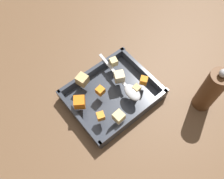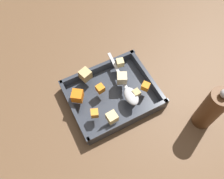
% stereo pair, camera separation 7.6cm
% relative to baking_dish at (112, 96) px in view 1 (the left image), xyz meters
% --- Properties ---
extents(ground_plane, '(4.00, 4.00, 0.00)m').
position_rel_baking_dish_xyz_m(ground_plane, '(0.00, 0.02, -0.01)').
color(ground_plane, brown).
extents(baking_dish, '(0.29, 0.23, 0.05)m').
position_rel_baking_dish_xyz_m(baking_dish, '(0.00, 0.00, 0.00)').
color(baking_dish, '#333842').
rests_on(baking_dish, ground_plane).
extents(carrot_chunk_corner_nw, '(0.05, 0.05, 0.03)m').
position_rel_baking_dish_xyz_m(carrot_chunk_corner_nw, '(-0.11, 0.03, 0.05)').
color(carrot_chunk_corner_nw, orange).
rests_on(carrot_chunk_corner_nw, baking_dish).
extents(carrot_chunk_corner_se, '(0.03, 0.03, 0.02)m').
position_rel_baking_dish_xyz_m(carrot_chunk_corner_se, '(-0.09, -0.05, 0.05)').
color(carrot_chunk_corner_se, orange).
rests_on(carrot_chunk_corner_se, baking_dish).
extents(carrot_chunk_far_right, '(0.03, 0.03, 0.02)m').
position_rel_baking_dish_xyz_m(carrot_chunk_far_right, '(-0.03, 0.02, 0.05)').
color(carrot_chunk_far_right, orange).
rests_on(carrot_chunk_far_right, baking_dish).
extents(carrot_chunk_corner_sw, '(0.03, 0.03, 0.02)m').
position_rel_baking_dish_xyz_m(carrot_chunk_corner_sw, '(0.10, -0.04, 0.05)').
color(carrot_chunk_corner_sw, orange).
rests_on(carrot_chunk_corner_sw, baking_dish).
extents(potato_chunk_front_center, '(0.04, 0.04, 0.03)m').
position_rel_baking_dish_xyz_m(potato_chunk_front_center, '(0.05, 0.02, 0.05)').
color(potato_chunk_front_center, beige).
rests_on(potato_chunk_front_center, baking_dish).
extents(potato_chunk_mid_left, '(0.03, 0.03, 0.02)m').
position_rel_baking_dish_xyz_m(potato_chunk_mid_left, '(0.07, 0.08, 0.05)').
color(potato_chunk_mid_left, '#E0CC89').
rests_on(potato_chunk_mid_left, baking_dish).
extents(potato_chunk_mid_right, '(0.02, 0.02, 0.02)m').
position_rel_baking_dish_xyz_m(potato_chunk_mid_right, '(0.06, -0.05, 0.05)').
color(potato_chunk_mid_right, tan).
rests_on(potato_chunk_mid_right, baking_dish).
extents(potato_chunk_back_center, '(0.03, 0.03, 0.03)m').
position_rel_baking_dish_xyz_m(potato_chunk_back_center, '(-0.05, -0.09, 0.05)').
color(potato_chunk_back_center, '#E0CC89').
rests_on(potato_chunk_back_center, baking_dish).
extents(potato_chunk_heap_side, '(0.04, 0.04, 0.03)m').
position_rel_baking_dish_xyz_m(potato_chunk_heap_side, '(-0.05, 0.09, 0.05)').
color(potato_chunk_heap_side, tan).
rests_on(potato_chunk_heap_side, baking_dish).
extents(serving_spoon, '(0.05, 0.22, 0.02)m').
position_rel_baking_dish_xyz_m(serving_spoon, '(0.04, -0.04, 0.04)').
color(serving_spoon, silver).
rests_on(serving_spoon, baking_dish).
extents(pepper_mill, '(0.06, 0.06, 0.20)m').
position_rel_baking_dish_xyz_m(pepper_mill, '(0.22, -0.21, 0.08)').
color(pepper_mill, brown).
rests_on(pepper_mill, ground_plane).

